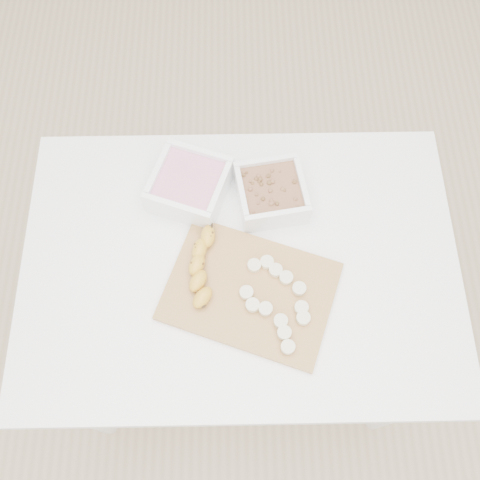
{
  "coord_description": "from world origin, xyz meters",
  "views": [
    {
      "loc": [
        -0.01,
        -0.44,
        1.89
      ],
      "look_at": [
        0.0,
        0.03,
        0.81
      ],
      "focal_mm": 40.0,
      "sensor_mm": 36.0,
      "label": 1
    }
  ],
  "objects_px": {
    "table": "(240,277)",
    "bowl_granola": "(271,193)",
    "cutting_board": "(250,291)",
    "bowl_yogurt": "(190,185)",
    "banana": "(202,268)"
  },
  "relations": [
    {
      "from": "table",
      "to": "bowl_yogurt",
      "type": "height_order",
      "value": "bowl_yogurt"
    },
    {
      "from": "bowl_yogurt",
      "to": "table",
      "type": "bearing_deg",
      "value": -57.57
    },
    {
      "from": "cutting_board",
      "to": "table",
      "type": "bearing_deg",
      "value": 105.99
    },
    {
      "from": "table",
      "to": "bowl_granola",
      "type": "relative_size",
      "value": 5.69
    },
    {
      "from": "bowl_granola",
      "to": "banana",
      "type": "height_order",
      "value": "bowl_granola"
    },
    {
      "from": "bowl_yogurt",
      "to": "cutting_board",
      "type": "distance_m",
      "value": 0.29
    },
    {
      "from": "cutting_board",
      "to": "bowl_yogurt",
      "type": "bearing_deg",
      "value": 118.25
    },
    {
      "from": "banana",
      "to": "cutting_board",
      "type": "bearing_deg",
      "value": -8.9
    },
    {
      "from": "bowl_yogurt",
      "to": "cutting_board",
      "type": "xyz_separation_m",
      "value": [
        0.14,
        -0.25,
        -0.03
      ]
    },
    {
      "from": "table",
      "to": "cutting_board",
      "type": "distance_m",
      "value": 0.13
    },
    {
      "from": "cutting_board",
      "to": "banana",
      "type": "xyz_separation_m",
      "value": [
        -0.1,
        0.05,
        0.02
      ]
    },
    {
      "from": "bowl_yogurt",
      "to": "bowl_granola",
      "type": "bearing_deg",
      "value": -6.93
    },
    {
      "from": "table",
      "to": "banana",
      "type": "height_order",
      "value": "banana"
    },
    {
      "from": "bowl_granola",
      "to": "bowl_yogurt",
      "type": "bearing_deg",
      "value": 173.07
    },
    {
      "from": "bowl_yogurt",
      "to": "bowl_granola",
      "type": "height_order",
      "value": "bowl_yogurt"
    }
  ]
}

